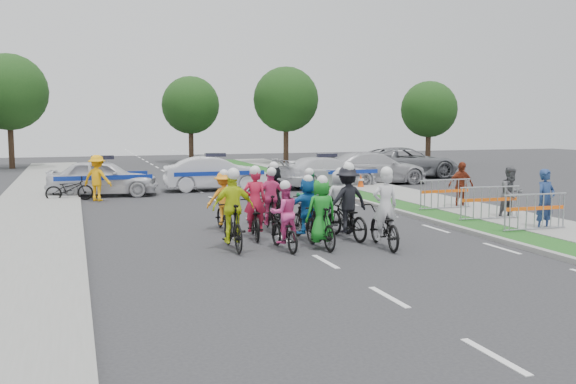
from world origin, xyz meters
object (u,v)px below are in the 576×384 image
object	(u,v)px
spectator_1	(511,194)
tree_3	(9,92)
rider_9	(271,206)
barrier_2	(445,196)
police_car_2	(327,172)
marshal_hiviz	(97,178)
rider_8	(308,206)
rider_11	(273,198)
parked_bike	(69,189)
spectator_0	(546,201)
rider_6	(254,214)
tree_2	(429,109)
rider_2	(284,224)
barrier_1	(489,205)
rider_7	(339,207)
rider_10	(224,207)
civilian_suv	(405,162)
police_car_0	(103,178)
rider_3	(233,219)
rider_0	(384,221)
police_car_1	(215,173)
cone_1	(361,182)
spectator_2	(461,186)
cone_0	(346,195)
barrier_0	(535,214)
tree_1	(286,100)
rider_5	(307,212)
tree_4	(191,105)
civilian_sedan	(374,168)
rider_4	(347,209)

from	to	relation	value
spectator_1	tree_3	xyz separation A→B (m)	(-16.61, 28.40, 4.04)
rider_9	barrier_2	xyz separation A→B (m)	(6.68, 1.67, -0.14)
police_car_2	marshal_hiviz	size ratio (longest dim) A/B	2.76
rider_8	rider_11	bearing A→B (deg)	-54.36
parked_bike	spectator_0	bearing A→B (deg)	-135.87
rider_6	tree_2	size ratio (longest dim) A/B	0.34
rider_2	barrier_1	xyz separation A→B (m)	(7.16, 1.88, -0.07)
rider_7	spectator_1	xyz separation A→B (m)	(5.82, 0.11, 0.14)
police_car_2	tree_2	world-z (taller)	tree_2
rider_10	civilian_suv	distance (m)	18.71
police_car_0	spectator_0	bearing A→B (deg)	-129.03
rider_3	rider_7	bearing A→B (deg)	-154.70
rider_0	rider_2	bearing A→B (deg)	-4.11
police_car_1	rider_7	bearing A→B (deg)	-170.26
barrier_1	barrier_2	size ratio (longest dim) A/B	1.00
spectator_0	cone_1	xyz separation A→B (m)	(-0.25, 11.59, -0.54)
spectator_0	tree_3	bearing A→B (deg)	107.47
police_car_1	tree_2	world-z (taller)	tree_2
spectator_2	civilian_suv	bearing A→B (deg)	69.97
civilian_suv	cone_0	distance (m)	11.77
rider_2	spectator_0	xyz separation A→B (m)	(7.70, 0.10, 0.24)
barrier_0	tree_2	bearing A→B (deg)	65.33
spectator_1	parked_bike	size ratio (longest dim) A/B	0.95
tree_1	barrier_0	bearing A→B (deg)	-94.60
spectator_1	marshal_hiviz	bearing A→B (deg)	141.93
rider_7	barrier_0	world-z (taller)	rider_7
police_car_2	cone_1	world-z (taller)	police_car_2
police_car_0	police_car_2	world-z (taller)	police_car_0
barrier_0	tree_2	distance (m)	27.27
rider_11	civilian_suv	distance (m)	17.15
rider_7	marshal_hiviz	size ratio (longest dim) A/B	1.02
rider_5	tree_2	bearing A→B (deg)	-138.73
barrier_0	parked_bike	size ratio (longest dim) A/B	1.13
rider_3	tree_4	world-z (taller)	tree_4
rider_6	civilian_suv	bearing A→B (deg)	-120.69
rider_11	spectator_2	size ratio (longest dim) A/B	1.13
barrier_0	tree_3	distance (m)	34.67
barrier_0	cone_0	distance (m)	7.90
cone_0	rider_6	bearing A→B (deg)	-132.03
civilian_sedan	rider_2	bearing A→B (deg)	147.41
police_car_2	rider_5	bearing A→B (deg)	146.70
rider_3	rider_8	bearing A→B (deg)	-139.79
tree_4	rider_9	bearing A→B (deg)	-95.70
civilian_sedan	spectator_1	bearing A→B (deg)	175.44
rider_4	rider_11	size ratio (longest dim) A/B	1.08
rider_5	marshal_hiviz	bearing A→B (deg)	-76.30
barrier_2	tree_4	world-z (taller)	tree_4
rider_0	rider_4	xyz separation A→B (m)	(-0.39, 1.37, 0.12)
rider_10	tree_2	xyz separation A→B (m)	(19.22, 21.35, 3.15)
civilian_suv	tree_1	xyz separation A→B (m)	(-2.84, 11.95, 3.71)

